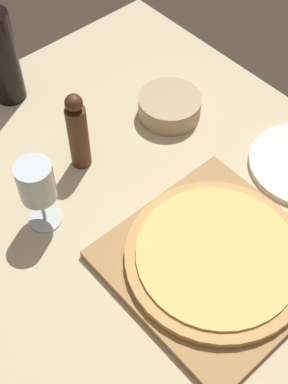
# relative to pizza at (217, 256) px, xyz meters

# --- Properties ---
(ground_plane) EXTENTS (12.00, 12.00, 0.00)m
(ground_plane) POSITION_rel_pizza_xyz_m (0.02, 0.12, -0.78)
(ground_plane) COLOR #382D23
(dining_table) EXTENTS (0.92, 1.30, 0.75)m
(dining_table) POSITION_rel_pizza_xyz_m (0.02, 0.12, -0.13)
(dining_table) COLOR #CCB78E
(dining_table) RESTS_ON ground_plane
(cutting_board) EXTENTS (0.37, 0.37, 0.02)m
(cutting_board) POSITION_rel_pizza_xyz_m (-0.00, -0.00, -0.02)
(cutting_board) COLOR #A87A47
(cutting_board) RESTS_ON dining_table
(pizza) EXTENTS (0.35, 0.35, 0.02)m
(pizza) POSITION_rel_pizza_xyz_m (0.00, 0.00, 0.00)
(pizza) COLOR tan
(pizza) RESTS_ON cutting_board
(pepper_mill) EXTENTS (0.04, 0.04, 0.20)m
(pepper_mill) POSITION_rel_pizza_xyz_m (-0.04, 0.38, 0.07)
(pepper_mill) COLOR #4C2819
(pepper_mill) RESTS_ON dining_table
(wine_glass) EXTENTS (0.07, 0.07, 0.17)m
(wine_glass) POSITION_rel_pizza_xyz_m (-0.19, 0.30, 0.09)
(wine_glass) COLOR silver
(wine_glass) RESTS_ON dining_table
(small_bowl) EXTENTS (0.15, 0.15, 0.05)m
(small_bowl) POSITION_rel_pizza_xyz_m (0.21, 0.36, -0.00)
(small_bowl) COLOR tan
(small_bowl) RESTS_ON dining_table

